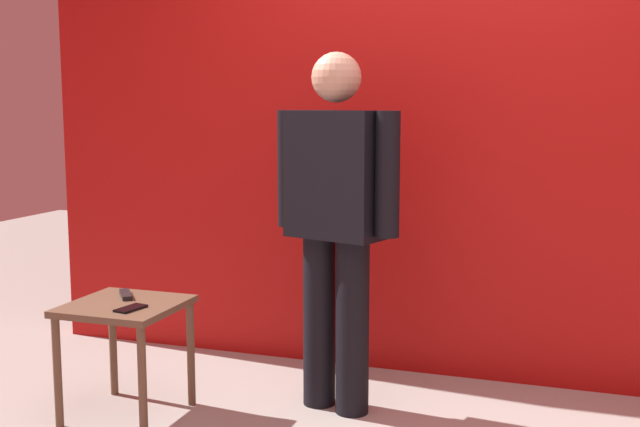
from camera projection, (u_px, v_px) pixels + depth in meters
The scene contains 5 objects.
back_wall_red at pixel (454, 91), 3.95m from camera, with size 4.59×0.12×2.92m, color #B21210.
standing_person at pixel (336, 214), 3.54m from camera, with size 0.64×0.33×1.62m.
side_table at pixel (125, 322), 3.51m from camera, with size 0.48×0.48×0.52m.
cell_phone at pixel (131, 308), 3.39m from camera, with size 0.07×0.14×0.01m, color black.
tv_remote at pixel (126, 295), 3.61m from camera, with size 0.04×0.17×0.02m, color black.
Camera 1 is at (0.66, -2.71, 1.40)m, focal length 44.31 mm.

